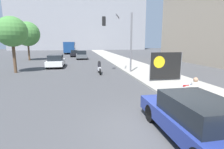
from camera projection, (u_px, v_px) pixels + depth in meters
ground_plane at (158, 132)px, 5.79m from camera, size 160.00×160.00×0.00m
sidewalk_curb at (135, 66)px, 21.00m from camera, size 4.28×90.00×0.14m
building_backdrop_far at (79, 2)px, 69.29m from camera, size 52.00×12.00×37.41m
seated_protester at (196, 90)px, 8.07m from camera, size 0.95×0.77×1.20m
pedestrian_behind at (166, 67)px, 13.77m from camera, size 0.34×0.34×1.74m
protest_banner at (166, 66)px, 12.76m from camera, size 2.51×0.06×2.08m
traffic_light_pole at (121, 33)px, 16.35m from camera, size 2.72×2.49×5.46m
parked_car_curbside at (195, 119)px, 5.22m from camera, size 1.78×4.44×1.36m
car_on_road_nearest at (56, 61)px, 20.83m from camera, size 1.83×4.32×1.48m
car_on_road_midblock at (82, 55)px, 31.25m from camera, size 1.86×4.64×1.51m
car_on_road_distant at (75, 53)px, 36.60m from camera, size 1.76×4.43×1.35m
city_bus_on_road at (70, 47)px, 47.69m from camera, size 2.58×11.86×3.03m
motorcycle_on_road at (99, 68)px, 16.51m from camera, size 0.28×2.05×1.22m
street_tree_near_curb at (12, 32)px, 16.38m from camera, size 2.82×2.82×5.33m
street_tree_midblock at (27, 34)px, 27.95m from camera, size 3.88×3.88×6.20m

